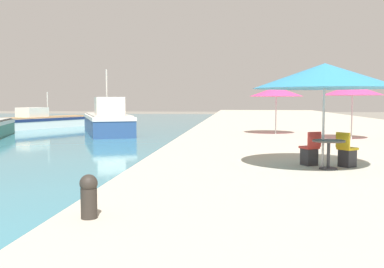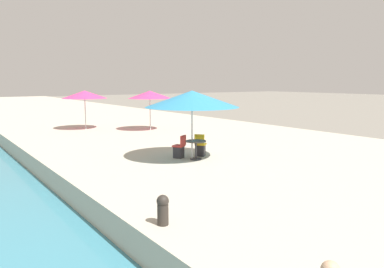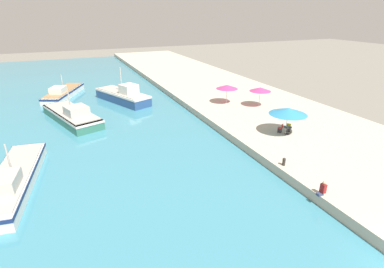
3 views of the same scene
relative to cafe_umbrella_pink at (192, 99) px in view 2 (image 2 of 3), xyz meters
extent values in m
cube|color=#BCB29E|center=(3.08, 21.29, -2.74)|extent=(16.00, 90.00, 0.79)
cylinder|color=#B7B7B7|center=(0.00, 0.00, -1.25)|extent=(0.06, 0.06, 2.18)
cone|color=teal|center=(0.00, 0.00, 0.00)|extent=(3.58, 3.58, 0.63)
cylinder|color=#B7B7B7|center=(2.93, 8.57, -1.29)|extent=(0.06, 0.06, 2.11)
cone|color=#E5387A|center=(2.93, 8.57, -0.15)|extent=(2.64, 2.64, 0.46)
cylinder|color=#B7B7B7|center=(-0.15, 11.37, -1.30)|extent=(0.06, 0.06, 2.09)
cone|color=#E5387A|center=(-0.15, 11.37, -0.16)|extent=(2.76, 2.76, 0.48)
cylinder|color=#333338|center=(0.12, -0.09, -2.33)|extent=(0.44, 0.44, 0.04)
cylinder|color=#333338|center=(0.12, -0.09, -2.00)|extent=(0.08, 0.08, 0.70)
cylinder|color=#4C4742|center=(0.12, -0.09, -1.63)|extent=(0.80, 0.80, 0.04)
cube|color=#2D2D33|center=(-0.24, 0.57, -2.12)|extent=(0.46, 0.46, 0.45)
cube|color=red|center=(-0.24, 0.57, -1.87)|extent=(0.54, 0.54, 0.06)
cube|color=red|center=(-0.15, 0.39, -1.64)|extent=(0.38, 0.25, 0.40)
cube|color=#2D2D33|center=(0.70, 0.39, -2.12)|extent=(0.48, 0.48, 0.45)
cube|color=gold|center=(0.70, 0.39, -1.87)|extent=(0.56, 0.56, 0.06)
cube|color=gold|center=(0.55, 0.26, -1.64)|extent=(0.30, 0.35, 0.40)
cylinder|color=#2D2823|center=(-4.34, -5.06, -2.12)|extent=(0.24, 0.24, 0.45)
sphere|color=#2D2823|center=(-4.34, -5.06, -1.82)|extent=(0.26, 0.26, 0.26)
camera|label=1|loc=(-2.20, -11.05, -0.61)|focal=40.00mm
camera|label=2|loc=(-8.23, -11.59, 0.68)|focal=35.00mm
camera|label=3|loc=(-19.04, -21.07, 8.79)|focal=28.00mm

